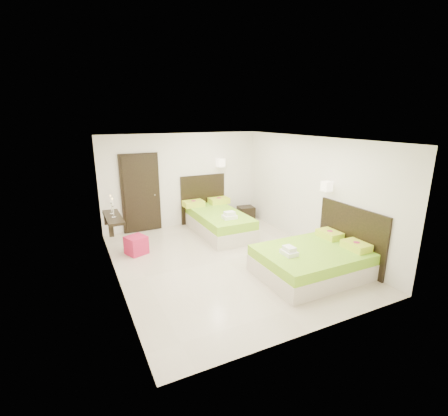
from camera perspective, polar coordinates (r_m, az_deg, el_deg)
name	(u,v)px	position (r m, az deg, el deg)	size (l,w,h in m)	color
floor	(226,260)	(7.18, 0.34, -9.17)	(5.50, 5.50, 0.00)	beige
bed_single	(218,220)	(8.74, -1.14, -2.12)	(1.35, 2.26, 1.86)	beige
bed_double	(315,260)	(6.73, 15.67, -8.71)	(2.05, 1.74, 1.69)	beige
nightstand	(246,213)	(9.86, 3.88, -0.91)	(0.46, 0.41, 0.41)	black
ottoman	(136,245)	(7.69, -15.17, -6.31)	(0.41, 0.41, 0.41)	#A9163C
door	(141,194)	(8.92, -14.42, 2.46)	(1.02, 0.15, 2.14)	black
console_shelf	(113,217)	(7.80, -18.97, -1.59)	(0.35, 1.20, 0.78)	black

